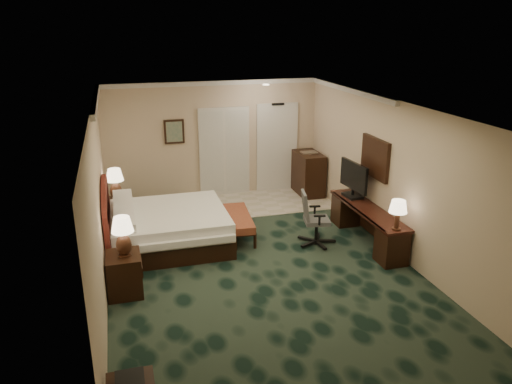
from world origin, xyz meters
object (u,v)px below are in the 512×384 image
object	(u,v)px
desk_chair	(317,218)
bed_bench	(238,226)
lamp_near	(123,237)
lamp_far	(115,184)
tv	(354,180)
minibar	(308,174)
bed	(170,228)
nightstand_far	(118,212)
desk	(367,225)
nightstand_near	(124,274)

from	to	relation	value
desk_chair	bed_bench	bearing A→B (deg)	164.85
lamp_near	lamp_far	bearing A→B (deg)	91.61
tv	minibar	bearing A→B (deg)	86.59
tv	minibar	xyz separation A→B (m)	(-0.05, 2.23, -0.52)
bed_bench	desk_chair	bearing A→B (deg)	-21.93
bed	lamp_far	xyz separation A→B (m)	(-0.91, 1.25, 0.54)
lamp_near	lamp_far	distance (m)	2.87
bed	minibar	xyz separation A→B (m)	(3.54, 2.02, 0.17)
bed	nightstand_far	world-z (taller)	bed
bed	desk	distance (m)	3.69
nightstand_near	lamp_near	distance (m)	0.63
lamp_far	nightstand_near	bearing A→B (deg)	-89.09
bed	bed_bench	size ratio (longest dim) A/B	1.54
nightstand_near	lamp_far	distance (m)	2.90
bed	tv	xyz separation A→B (m)	(3.59, -0.22, 0.69)
nightstand_near	bed	bearing A→B (deg)	61.51
bed_bench	desk	xyz separation A→B (m)	(2.29, -0.86, 0.11)
nightstand_far	lamp_far	size ratio (longest dim) A/B	0.83
desk_chair	desk	bearing A→B (deg)	1.73
nightstand_near	minibar	xyz separation A→B (m)	(4.41, 3.61, 0.18)
lamp_near	lamp_far	size ratio (longest dim) A/B	0.95
desk_chair	nightstand_far	bearing A→B (deg)	162.65
minibar	lamp_near	bearing A→B (deg)	-140.27
bed_bench	desk_chair	size ratio (longest dim) A/B	1.32
desk	minibar	bearing A→B (deg)	90.91
nightstand_far	lamp_far	distance (m)	0.60
bed	nightstand_near	world-z (taller)	bed
nightstand_far	desk_chair	world-z (taller)	desk_chair
nightstand_near	lamp_far	bearing A→B (deg)	90.91
lamp_far	minibar	distance (m)	4.53
bed_bench	tv	distance (m)	2.44
bed_bench	minibar	world-z (taller)	minibar
nightstand_near	lamp_far	world-z (taller)	lamp_far
lamp_near	tv	xyz separation A→B (m)	(4.42, 1.40, 0.07)
bed	bed_bench	distance (m)	1.30
lamp_far	minibar	world-z (taller)	lamp_far
bed_bench	lamp_near	bearing A→B (deg)	-137.95
desk	minibar	world-z (taller)	minibar
nightstand_far	bed_bench	bearing A→B (deg)	-30.62
nightstand_far	lamp_far	world-z (taller)	lamp_far
lamp_far	desk_chair	bearing A→B (deg)	-28.93
lamp_far	desk	size ratio (longest dim) A/B	0.28
bed_bench	lamp_far	bearing A→B (deg)	155.19
bed	desk_chair	world-z (taller)	desk_chair
lamp_far	desk_chair	distance (m)	4.07
tv	lamp_far	bearing A→B (deg)	157.18
nightstand_near	nightstand_far	world-z (taller)	nightstand_near
desk	minibar	xyz separation A→B (m)	(-0.05, 2.90, 0.17)
lamp_far	desk	bearing A→B (deg)	-25.38
nightstand_far	minibar	bearing A→B (deg)	9.36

